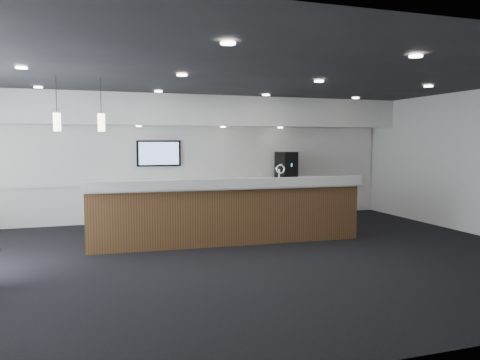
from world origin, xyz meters
name	(u,v)px	position (x,y,z in m)	size (l,w,h in m)	color
ground	(253,255)	(0.00, 0.00, 0.00)	(10.00, 10.00, 0.00)	black
ceiling	(254,76)	(0.00, 0.00, 3.00)	(10.00, 8.00, 0.02)	black
back_wall	(199,159)	(0.00, 4.00, 1.50)	(10.00, 0.02, 3.00)	silver
soffit_bulkhead	(203,111)	(0.00, 3.55, 2.65)	(10.00, 0.90, 0.70)	silver
alcove_panel	(199,155)	(0.00, 3.97, 1.60)	(9.80, 0.06, 1.40)	silver
back_credenza	(202,202)	(0.00, 3.64, 0.48)	(5.06, 0.66, 0.95)	gray
wall_tv	(159,153)	(-1.00, 3.91, 1.65)	(1.05, 0.08, 0.62)	black
pendant_left	(102,122)	(-2.40, 0.80, 2.25)	(0.12, 0.12, 0.30)	beige
pendant_right	(57,122)	(-3.10, 0.80, 2.25)	(0.12, 0.12, 0.30)	beige
ceiling_can_lights	(254,78)	(0.00, 0.00, 2.97)	(7.00, 5.00, 0.02)	white
service_counter	(227,213)	(-0.13, 1.12, 0.58)	(5.26, 1.09, 1.49)	#472E17
coffee_machine	(286,166)	(2.20, 3.61, 1.31)	(0.50, 0.58, 0.72)	black
info_sign_left	(228,178)	(0.60, 3.51, 1.05)	(0.15, 0.02, 0.20)	white
info_sign_right	(258,176)	(1.40, 3.53, 1.07)	(0.18, 0.02, 0.23)	white
cup_0	(254,179)	(1.31, 3.57, 1.00)	(0.10, 0.10, 0.10)	white
cup_1	(249,179)	(1.17, 3.57, 1.00)	(0.10, 0.10, 0.10)	white
cup_2	(243,179)	(1.03, 3.57, 1.00)	(0.10, 0.10, 0.10)	white
cup_3	(238,180)	(0.89, 3.57, 1.00)	(0.10, 0.10, 0.10)	white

